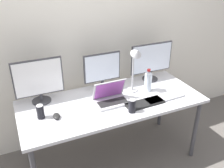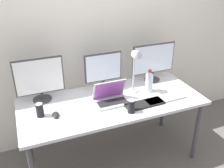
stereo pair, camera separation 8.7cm
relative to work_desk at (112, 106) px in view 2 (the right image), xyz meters
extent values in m
plane|color=#5B5651|center=(0.00, 0.00, -0.68)|extent=(16.00, 16.00, 0.00)
cube|color=silver|center=(0.00, 0.59, 0.62)|extent=(7.00, 0.08, 2.60)
cylinder|color=#424247|center=(0.83, -0.32, -0.33)|extent=(0.04, 0.04, 0.71)
cylinder|color=#424247|center=(-0.83, 0.32, -0.33)|extent=(0.04, 0.04, 0.71)
cylinder|color=#424247|center=(0.83, 0.32, -0.33)|extent=(0.04, 0.04, 0.71)
cube|color=silver|center=(0.00, 0.00, 0.04)|extent=(1.77, 0.76, 0.03)
cylinder|color=#38383D|center=(-0.63, 0.27, 0.07)|extent=(0.18, 0.18, 0.01)
cylinder|color=#38383D|center=(-0.63, 0.27, 0.10)|extent=(0.03, 0.03, 0.06)
cube|color=#38383D|center=(-0.63, 0.27, 0.31)|extent=(0.46, 0.02, 0.36)
cube|color=white|center=(-0.63, 0.25, 0.31)|extent=(0.43, 0.01, 0.33)
cylinder|color=#38383D|center=(0.01, 0.28, 0.07)|extent=(0.18, 0.18, 0.01)
cylinder|color=#38383D|center=(0.01, 0.28, 0.11)|extent=(0.03, 0.03, 0.08)
cube|color=#38383D|center=(0.01, 0.28, 0.30)|extent=(0.39, 0.02, 0.30)
cube|color=silver|center=(0.01, 0.26, 0.30)|extent=(0.37, 0.01, 0.28)
cylinder|color=#38383D|center=(0.59, 0.25, 0.07)|extent=(0.18, 0.18, 0.01)
cylinder|color=#38383D|center=(0.59, 0.25, 0.11)|extent=(0.03, 0.03, 0.08)
cube|color=#38383D|center=(0.59, 0.25, 0.32)|extent=(0.50, 0.02, 0.33)
cube|color=silver|center=(0.59, 0.24, 0.32)|extent=(0.47, 0.01, 0.31)
cube|color=#B7B7BC|center=(-0.02, -0.05, 0.07)|extent=(0.32, 0.21, 0.02)
cube|color=black|center=(-0.02, -0.06, 0.08)|extent=(0.28, 0.12, 0.00)
cube|color=#B7B7BC|center=(-0.02, 0.02, 0.18)|extent=(0.32, 0.09, 0.20)
cube|color=#A54CB2|center=(-0.02, 0.01, 0.17)|extent=(0.29, 0.07, 0.18)
cube|color=black|center=(0.26, -0.19, 0.07)|extent=(0.38, 0.14, 0.02)
cube|color=#B2B2B7|center=(0.49, -0.18, 0.07)|extent=(0.42, 0.14, 0.02)
ellipsoid|color=black|center=(-0.56, -0.07, 0.08)|extent=(0.07, 0.11, 0.03)
cylinder|color=silver|center=(0.42, 0.03, 0.16)|extent=(0.08, 0.08, 0.19)
cone|color=silver|center=(0.42, 0.03, 0.27)|extent=(0.07, 0.07, 0.03)
cylinder|color=red|center=(0.42, 0.03, 0.29)|extent=(0.03, 0.03, 0.02)
cylinder|color=black|center=(0.08, -0.26, 0.12)|extent=(0.07, 0.07, 0.12)
cylinder|color=silver|center=(0.08, -0.26, 0.18)|extent=(0.06, 0.06, 0.00)
cylinder|color=black|center=(-0.68, -0.02, 0.12)|extent=(0.07, 0.07, 0.12)
cylinder|color=silver|center=(-0.68, -0.02, 0.18)|extent=(0.06, 0.06, 0.00)
cylinder|color=#B7B7BC|center=(0.27, 0.09, 0.07)|extent=(0.11, 0.11, 0.01)
cylinder|color=#B7B7BC|center=(0.27, 0.09, 0.27)|extent=(0.02, 0.02, 0.40)
cone|color=#B7B7BC|center=(0.27, 0.03, 0.50)|extent=(0.11, 0.12, 0.11)
camera|label=1|loc=(-0.86, -1.91, 1.31)|focal=40.00mm
camera|label=2|loc=(-0.78, -1.94, 1.31)|focal=40.00mm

